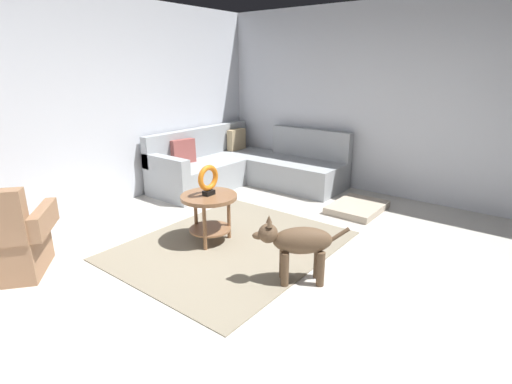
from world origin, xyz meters
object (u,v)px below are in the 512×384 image
at_px(torus_sculpture, 208,179).
at_px(dog_toy_ball, 298,248).
at_px(side_table, 209,206).
at_px(dog_bed_mat, 357,207).
at_px(armchair, 3,244).
at_px(dog, 297,243).
at_px(sectional_couch, 245,167).

relative_size(torus_sculpture, dog_toy_ball, 3.21).
height_order(torus_sculpture, dog_toy_ball, torus_sculpture).
distance_m(side_table, dog_bed_mat, 2.12).
distance_m(dog_bed_mat, dog_toy_ball, 1.54).
bearing_deg(torus_sculpture, dog_bed_mat, -24.73).
relative_size(armchair, dog, 1.46).
height_order(armchair, dog, armchair).
bearing_deg(dog_bed_mat, armchair, 152.88).
distance_m(sectional_couch, dog_toy_ball, 2.52).
bearing_deg(sectional_couch, dog, -131.92).
height_order(sectional_couch, dog_bed_mat, sectional_couch).
distance_m(sectional_couch, armchair, 3.56).
height_order(sectional_couch, torus_sculpture, sectional_couch).
relative_size(dog_bed_mat, dog_toy_ball, 7.88).
distance_m(sectional_couch, side_table, 2.18).
height_order(armchair, torus_sculpture, armchair).
height_order(torus_sculpture, dog_bed_mat, torus_sculpture).
relative_size(sectional_couch, side_table, 3.75).
bearing_deg(armchair, dog, -14.93).
distance_m(sectional_couch, torus_sculpture, 2.22).
bearing_deg(dog_toy_ball, sectional_couch, 52.10).
height_order(sectional_couch, dog_toy_ball, sectional_couch).
bearing_deg(torus_sculpture, armchair, 150.29).
distance_m(armchair, side_table, 1.92).
xyz_separation_m(side_table, dog_bed_mat, (1.89, -0.87, -0.37)).
xyz_separation_m(dog_bed_mat, dog, (-2.03, -0.32, 0.33)).
bearing_deg(dog_bed_mat, sectional_couch, 89.84).
height_order(sectional_couch, armchair, same).
bearing_deg(dog_toy_ball, dog_bed_mat, 1.41).
distance_m(side_table, torus_sculpture, 0.29).
bearing_deg(dog, sectional_couch, 8.04).
height_order(armchair, dog_bed_mat, armchair).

